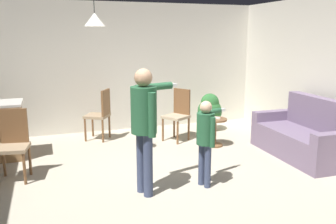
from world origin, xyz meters
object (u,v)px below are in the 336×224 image
(spare_remote_on_table, at_px, (217,118))
(side_table_by_couch, at_px, (215,129))
(person_adult, at_px, (145,118))
(couch_floral, at_px, (304,137))
(potted_plant_corner, at_px, (210,110))
(person_child, at_px, (206,134))
(dining_chair_centre_back, at_px, (101,112))
(dining_chair_by_counter, at_px, (178,113))
(dining_chair_near_wall, at_px, (13,142))

(spare_remote_on_table, bearing_deg, side_table_by_couch, 129.42)
(person_adult, bearing_deg, side_table_by_couch, 115.57)
(couch_floral, relative_size, potted_plant_corner, 2.27)
(person_adult, relative_size, person_child, 1.38)
(person_adult, height_order, person_child, person_adult)
(side_table_by_couch, bearing_deg, dining_chair_centre_back, 150.12)
(dining_chair_by_counter, bearing_deg, side_table_by_couch, -172.93)
(dining_chair_by_counter, xyz_separation_m, potted_plant_corner, (0.90, 0.46, -0.10))
(dining_chair_by_counter, bearing_deg, dining_chair_near_wall, 77.95)
(dining_chair_centre_back, bearing_deg, person_adult, -146.05)
(person_child, relative_size, dining_chair_near_wall, 1.18)
(dining_chair_by_counter, distance_m, dining_chair_centre_back, 1.52)
(person_child, bearing_deg, person_adult, -109.62)
(side_table_by_couch, height_order, spare_remote_on_table, spare_remote_on_table)
(side_table_by_couch, bearing_deg, person_child, -120.35)
(couch_floral, relative_size, dining_chair_by_counter, 1.82)
(couch_floral, relative_size, spare_remote_on_table, 14.02)
(person_adult, distance_m, potted_plant_corner, 3.45)
(spare_remote_on_table, bearing_deg, couch_floral, -40.48)
(dining_chair_near_wall, bearing_deg, spare_remote_on_table, -163.18)
(dining_chair_centre_back, distance_m, potted_plant_corner, 2.33)
(dining_chair_near_wall, relative_size, potted_plant_corner, 1.24)
(person_child, bearing_deg, spare_remote_on_table, 131.09)
(potted_plant_corner, bearing_deg, spare_remote_on_table, -109.42)
(couch_floral, height_order, potted_plant_corner, couch_floral)
(couch_floral, distance_m, person_child, 2.22)
(side_table_by_couch, height_order, dining_chair_by_counter, dining_chair_by_counter)
(person_adult, xyz_separation_m, dining_chair_centre_back, (-0.17, 2.67, -0.46))
(couch_floral, bearing_deg, potted_plant_corner, 22.05)
(side_table_by_couch, height_order, dining_chair_near_wall, dining_chair_near_wall)
(dining_chair_centre_back, bearing_deg, couch_floral, -93.91)
(side_table_by_couch, height_order, potted_plant_corner, potted_plant_corner)
(person_child, distance_m, dining_chair_by_counter, 2.25)
(side_table_by_couch, xyz_separation_m, potted_plant_corner, (0.40, 1.06, 0.12))
(dining_chair_near_wall, relative_size, dining_chair_centre_back, 1.00)
(person_adult, relative_size, dining_chair_near_wall, 1.63)
(spare_remote_on_table, bearing_deg, dining_chair_near_wall, -172.66)
(person_child, relative_size, dining_chair_by_counter, 1.18)
(person_adult, bearing_deg, dining_chair_by_counter, 133.72)
(person_child, bearing_deg, dining_chair_by_counter, 151.14)
(dining_chair_near_wall, height_order, dining_chair_centre_back, same)
(couch_floral, distance_m, dining_chair_near_wall, 4.60)
(side_table_by_couch, bearing_deg, dining_chair_by_counter, 129.36)
(couch_floral, height_order, person_adult, person_adult)
(couch_floral, xyz_separation_m, dining_chair_by_counter, (-1.67, 1.61, 0.21))
(dining_chair_by_counter, bearing_deg, person_adult, 117.42)
(person_adult, xyz_separation_m, dining_chair_near_wall, (-1.63, 1.10, -0.46))
(dining_chair_near_wall, xyz_separation_m, potted_plant_corner, (3.80, 1.52, -0.10))
(couch_floral, xyz_separation_m, spare_remote_on_table, (-1.15, 0.98, 0.21))
(potted_plant_corner, bearing_deg, dining_chair_centre_back, 178.82)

